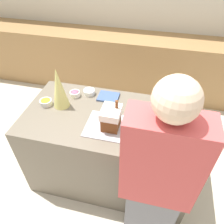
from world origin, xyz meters
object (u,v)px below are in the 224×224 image
Objects in this scene: candy_bowl_near_tray_right at (46,102)px; candy_bowl_beside_tree at (173,109)px; candy_bowl_far_left at (171,122)px; mug at (154,109)px; baking_tray at (111,127)px; gingerbread_house at (111,118)px; candy_bowl_center_rear at (161,101)px; person at (155,186)px; candy_bowl_far_right at (89,92)px; candy_bowl_near_tray_left at (75,94)px; cookbook at (108,97)px; decorative_tree at (59,88)px.

candy_bowl_beside_tree is at bearing 8.56° from candy_bowl_near_tray_right.
candy_bowl_far_left is 1.11× the size of mug.
gingerbread_house is (0.00, 0.00, 0.11)m from baking_tray.
candy_bowl_beside_tree is 0.16m from candy_bowl_center_rear.
person is at bearing -88.47° from candy_bowl_center_rear.
person is (1.11, -0.64, -0.02)m from candy_bowl_near_tray_right.
candy_bowl_center_rear is (0.73, 0.03, -0.01)m from candy_bowl_far_right.
cookbook is at bearing 8.64° from candy_bowl_near_tray_left.
candy_bowl_far_right reaches higher than baking_tray.
candy_bowl_near_tray_right is 1.12m from candy_bowl_center_rear.
cookbook is at bearing 121.82° from person.
candy_bowl_near_tray_right is 0.44m from candy_bowl_far_right.
candy_bowl_far_right is at bearing 176.06° from cookbook.
candy_bowl_far_right is at bearing 162.61° from candy_bowl_far_left.
candy_bowl_near_tray_right is at bearing 167.40° from baking_tray.
candy_bowl_near_tray_right and candy_bowl_near_tray_left have the same top height.
candy_bowl_center_rear is 0.67× the size of cookbook.
gingerbread_house reaches higher than candy_bowl_center_rear.
decorative_tree reaches higher than cookbook.
candy_bowl_near_tray_left is at bearing 168.55° from candy_bowl_far_left.
candy_bowl_near_tray_right is 0.30m from candy_bowl_near_tray_left.
baking_tray is 0.58m from candy_bowl_near_tray_left.
person is (0.55, -0.89, -0.00)m from cookbook.
person reaches higher than candy_bowl_center_rear.
candy_bowl_near_tray_right is at bearing -170.86° from decorative_tree.
candy_bowl_far_right is (-0.85, 0.08, 0.00)m from candy_bowl_beside_tree.
candy_bowl_near_tray_left is at bearing 136.78° from person.
candy_bowl_far_right is at bearing 49.95° from decorative_tree.
candy_bowl_center_rear is at bearing 70.09° from mug.
mug reaches higher than candy_bowl_beside_tree.
person reaches higher than mug.
candy_bowl_near_tray_right is 1.21× the size of mug.
candy_bowl_near_tray_right is 0.07× the size of person.
candy_bowl_beside_tree is at bearing 33.02° from gingerbread_house.
cookbook is (-0.13, 0.40, -0.10)m from gingerbread_house.
gingerbread_house reaches higher than candy_bowl_far_left.
baking_tray is 0.71m from candy_bowl_near_tray_right.
mug is at bearing -164.38° from candy_bowl_beside_tree.
candy_bowl_center_rear is at bearing 15.90° from decorative_tree.
baking_tray is 0.62m from candy_bowl_beside_tree.
candy_bowl_far_left reaches higher than baking_tray.
person is at bearing -34.65° from decorative_tree.
gingerbread_house is at bearing -72.51° from cookbook.
candy_bowl_near_tray_right is at bearing -172.67° from mug.
candy_bowl_near_tray_left is at bearing 175.40° from mug.
cookbook is at bearing 158.48° from candy_bowl_far_left.
candy_bowl_near_tray_right is at bearing -138.58° from candy_bowl_near_tray_left.
candy_bowl_near_tray_left is 0.49× the size of cookbook.
candy_bowl_far_right is at bearing 174.51° from candy_bowl_beside_tree.
candy_bowl_beside_tree is 0.56× the size of cookbook.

